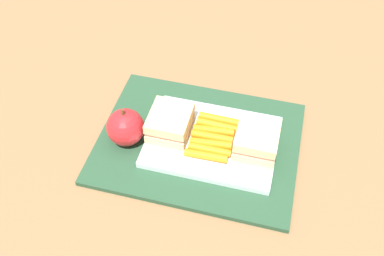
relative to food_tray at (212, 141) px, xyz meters
The scene contains 7 objects.
ground_plane 0.03m from the food_tray, ahead, with size 2.40×2.40×0.00m, color olive.
lunchbag_mat 0.03m from the food_tray, ahead, with size 0.36×0.28×0.01m, color #284C33.
food_tray is the anchor object (origin of this frame).
sandwich_half_left 0.08m from the food_tray, behind, with size 0.07×0.08×0.04m.
sandwich_half_right 0.08m from the food_tray, ahead, with size 0.07×0.08×0.04m.
carrot_sticks_bundle 0.01m from the food_tray, 164.51° to the left, with size 0.08×0.10×0.02m.
apple 0.16m from the food_tray, 11.05° to the left, with size 0.07×0.07×0.08m.
Camera 1 is at (-0.12, 0.50, 0.63)m, focal length 41.33 mm.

